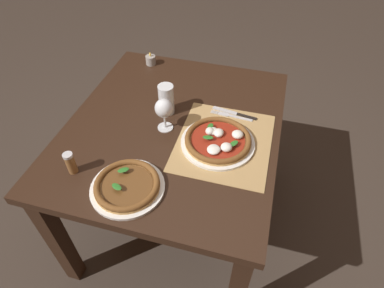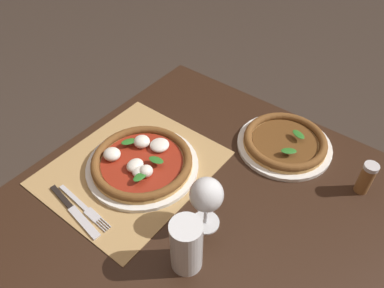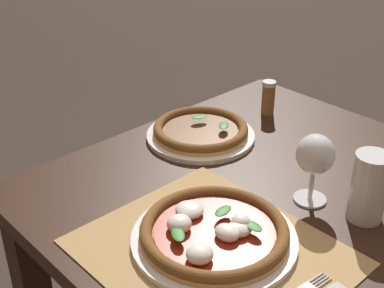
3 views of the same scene
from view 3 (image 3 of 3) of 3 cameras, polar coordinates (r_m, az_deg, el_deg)
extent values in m
cube|color=black|center=(1.15, 12.91, -7.91)|extent=(1.11, 0.95, 0.04)
cube|color=black|center=(1.87, 6.76, -5.25)|extent=(0.07, 0.07, 0.70)
cube|color=#A88451|center=(1.01, 2.19, -11.48)|extent=(0.46, 0.40, 0.00)
cylinder|color=silver|center=(1.03, 2.37, -10.05)|extent=(0.32, 0.32, 0.01)
cylinder|color=tan|center=(1.02, 2.38, -9.57)|extent=(0.28, 0.28, 0.01)
torus|color=brown|center=(1.01, 2.40, -9.14)|extent=(0.28, 0.28, 0.02)
cylinder|color=maroon|center=(1.02, 2.39, -9.28)|extent=(0.23, 0.23, 0.00)
ellipsoid|color=silver|center=(1.01, 5.07, -8.99)|extent=(0.05, 0.05, 0.02)
ellipsoid|color=silver|center=(0.99, 3.78, -9.41)|extent=(0.05, 0.04, 0.03)
ellipsoid|color=silver|center=(1.02, 5.24, -8.34)|extent=(0.04, 0.04, 0.03)
ellipsoid|color=silver|center=(1.01, -1.38, -8.50)|extent=(0.05, 0.05, 0.03)
ellipsoid|color=silver|center=(0.94, 0.83, -11.66)|extent=(0.05, 0.05, 0.03)
ellipsoid|color=silver|center=(1.05, -0.27, -7.02)|extent=(0.06, 0.05, 0.02)
ellipsoid|color=#286B23|center=(1.00, 6.47, -8.66)|extent=(0.05, 0.03, 0.00)
ellipsoid|color=#286B23|center=(0.98, -1.50, -9.59)|extent=(0.05, 0.04, 0.00)
ellipsoid|color=#286B23|center=(1.04, 3.34, -7.14)|extent=(0.03, 0.05, 0.00)
cylinder|color=silver|center=(1.38, 0.92, 0.89)|extent=(0.28, 0.28, 0.01)
cylinder|color=tan|center=(1.38, 0.92, 1.29)|extent=(0.24, 0.24, 0.01)
torus|color=brown|center=(1.37, 0.93, 1.66)|extent=(0.24, 0.24, 0.02)
cylinder|color=brown|center=(1.37, 0.93, 1.53)|extent=(0.19, 0.19, 0.00)
ellipsoid|color=#286B23|center=(1.36, 3.41, 1.98)|extent=(0.05, 0.05, 0.00)
ellipsoid|color=#286B23|center=(1.40, 0.79, 2.93)|extent=(0.04, 0.05, 0.00)
cylinder|color=silver|center=(1.17, 12.43, -5.74)|extent=(0.07, 0.07, 0.00)
cylinder|color=silver|center=(1.15, 12.62, -4.30)|extent=(0.01, 0.01, 0.06)
ellipsoid|color=silver|center=(1.11, 13.02, -1.05)|extent=(0.08, 0.08, 0.08)
ellipsoid|color=#C17019|center=(1.12, 12.96, -1.51)|extent=(0.07, 0.07, 0.05)
cylinder|color=silver|center=(1.11, 18.34, -4.40)|extent=(0.07, 0.07, 0.15)
cylinder|color=black|center=(1.12, 18.23, -5.02)|extent=(0.07, 0.07, 0.12)
cylinder|color=silver|center=(1.08, 18.75, -2.11)|extent=(0.07, 0.07, 0.02)
cylinder|color=#B7B7BC|center=(0.97, 13.91, -14.23)|extent=(0.01, 0.04, 0.00)
cylinder|color=#B7B7BC|center=(0.97, 13.63, -14.05)|extent=(0.01, 0.04, 0.00)
cylinder|color=#B7B7BC|center=(0.97, 13.35, -13.88)|extent=(0.01, 0.04, 0.00)
cylinder|color=#B7B7BC|center=(0.97, 13.07, -13.71)|extent=(0.01, 0.04, 0.00)
cylinder|color=brown|center=(1.51, 8.13, 4.71)|extent=(0.04, 0.04, 0.08)
cylinder|color=#BCBCC1|center=(1.50, 8.25, 6.41)|extent=(0.04, 0.04, 0.01)
camera|label=1|loc=(1.61, -34.16, 36.18)|focal=30.00mm
camera|label=2|loc=(1.13, 49.38, 26.94)|focal=35.00mm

